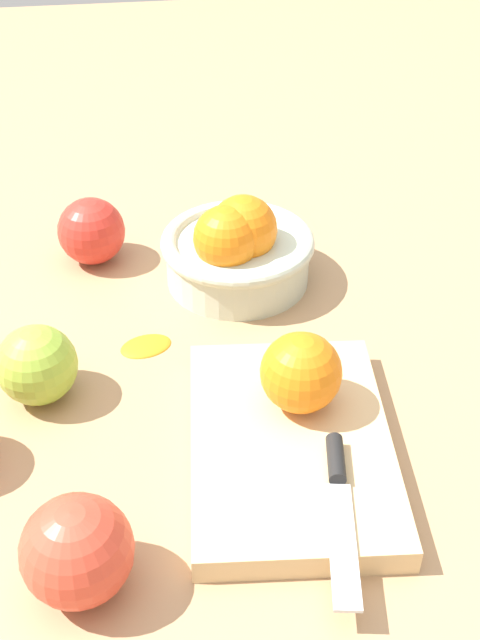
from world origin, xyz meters
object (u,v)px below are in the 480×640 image
at_px(cutting_board, 290,445).
at_px(apple_front_left, 91,231).
at_px(bowl, 237,249).
at_px(apple_front_right, 37,365).
at_px(knife, 339,493).
at_px(apple_front_right_2, 77,550).
at_px(orange_on_board, 301,373).

relative_size(cutting_board, apple_front_left, 3.23).
bearing_deg(bowl, cutting_board, 1.67).
bearing_deg(apple_front_right, cutting_board, 63.32).
relative_size(knife, apple_front_left, 2.05).
bearing_deg(cutting_board, apple_front_right_2, -59.07).
height_order(apple_front_right_2, apple_front_left, apple_front_right_2).
xyz_separation_m(apple_front_right_2, apple_front_left, (-0.43, 0.01, -0.00)).
relative_size(bowl, knife, 1.07).
distance_m(orange_on_board, apple_front_left, 0.34).
relative_size(apple_front_right, apple_front_left, 0.97).
bearing_deg(apple_front_right_2, apple_front_left, 178.84).
relative_size(apple_front_right, apple_front_right_2, 0.91).
relative_size(bowl, cutting_board, 0.68).
height_order(orange_on_board, apple_front_right, orange_on_board).
height_order(apple_front_right, apple_front_right_2, apple_front_right_2).
relative_size(orange_on_board, apple_front_right_2, 0.87).
bearing_deg(bowl, apple_front_right, -52.19).
bearing_deg(apple_front_left, apple_front_right, -12.15).
height_order(knife, apple_front_right, apple_front_right).
bearing_deg(bowl, orange_on_board, 5.67).
bearing_deg(bowl, knife, 5.29).
bearing_deg(knife, bowl, -174.71).
xyz_separation_m(cutting_board, orange_on_board, (-0.04, 0.01, 0.05)).
xyz_separation_m(orange_on_board, apple_front_right_2, (0.14, -0.19, -0.02)).
bearing_deg(apple_front_left, bowl, 67.03).
distance_m(apple_front_right, apple_front_left, 0.23).
relative_size(orange_on_board, knife, 0.45).
xyz_separation_m(cutting_board, apple_front_left, (-0.33, -0.16, 0.03)).
height_order(cutting_board, apple_front_left, apple_front_left).
bearing_deg(apple_front_right, apple_front_right_2, 10.67).
height_order(orange_on_board, apple_front_right_2, orange_on_board).
height_order(knife, apple_front_left, apple_front_left).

